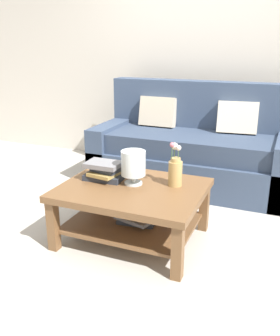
# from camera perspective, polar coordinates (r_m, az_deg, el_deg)

# --- Properties ---
(ground_plane) EXTENTS (10.00, 10.00, 0.00)m
(ground_plane) POSITION_cam_1_polar(r_m,az_deg,el_deg) (3.27, 1.31, -7.57)
(ground_plane) COLOR #B7B2A8
(back_wall) EXTENTS (6.40, 0.12, 2.70)m
(back_wall) POSITION_cam_1_polar(r_m,az_deg,el_deg) (4.51, 9.47, 17.29)
(back_wall) COLOR beige
(back_wall) RESTS_ON ground
(couch) EXTENTS (2.04, 0.90, 1.06)m
(couch) POSITION_cam_1_polar(r_m,az_deg,el_deg) (3.97, 8.23, 2.72)
(couch) COLOR #384760
(couch) RESTS_ON ground
(coffee_table) EXTENTS (1.05, 0.83, 0.43)m
(coffee_table) POSITION_cam_1_polar(r_m,az_deg,el_deg) (2.79, -1.15, -5.18)
(coffee_table) COLOR brown
(coffee_table) RESTS_ON ground
(book_stack_main) EXTENTS (0.30, 0.25, 0.14)m
(book_stack_main) POSITION_cam_1_polar(r_m,az_deg,el_deg) (2.88, -5.45, -0.47)
(book_stack_main) COLOR #2D333D
(book_stack_main) RESTS_ON coffee_table
(glass_hurricane_vase) EXTENTS (0.18, 0.18, 0.26)m
(glass_hurricane_vase) POSITION_cam_1_polar(r_m,az_deg,el_deg) (2.75, -1.03, 0.59)
(glass_hurricane_vase) COLOR silver
(glass_hurricane_vase) RESTS_ON coffee_table
(flower_pitcher) EXTENTS (0.10, 0.10, 0.34)m
(flower_pitcher) POSITION_cam_1_polar(r_m,az_deg,el_deg) (2.74, 5.46, -0.29)
(flower_pitcher) COLOR tan
(flower_pitcher) RESTS_ON coffee_table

